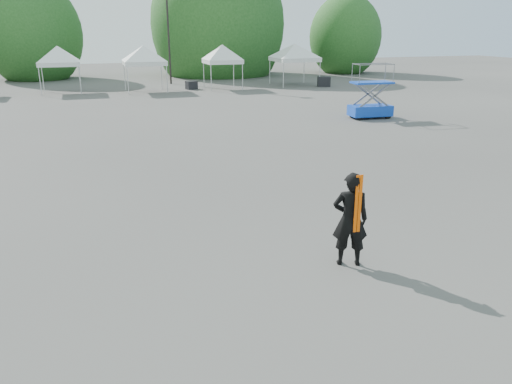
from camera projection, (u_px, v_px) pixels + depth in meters
name	position (u px, v px, depth m)	size (l,w,h in m)	color
ground	(259.00, 217.00, 12.67)	(120.00, 120.00, 0.00)	#474442
light_pole_east	(167.00, 15.00, 40.64)	(0.60, 0.25, 9.80)	black
tree_mid_w	(33.00, 35.00, 45.03)	(4.16, 4.16, 6.33)	#382314
tree_mid_e	(218.00, 24.00, 48.96)	(5.12, 5.12, 7.79)	#382314
tree_far_e	(345.00, 37.00, 51.45)	(3.84, 3.84, 5.84)	#382314
tent_d	(57.00, 50.00, 35.59)	(4.01, 4.01, 3.88)	silver
tent_e	(143.00, 49.00, 36.37)	(4.22, 4.22, 3.88)	silver
tent_f	(222.00, 48.00, 37.96)	(3.76, 3.76, 3.88)	silver
tent_g	(295.00, 47.00, 40.42)	(4.72, 4.72, 3.88)	silver
man	(350.00, 219.00, 9.88)	(0.83, 0.68, 1.94)	black
scissor_lift	(371.00, 91.00, 26.00)	(2.25, 1.25, 2.80)	#0C2B9E
crate_mid	(191.00, 85.00, 38.57)	(0.80, 0.62, 0.62)	black
crate_east	(324.00, 82.00, 40.29)	(1.01, 0.78, 0.78)	black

